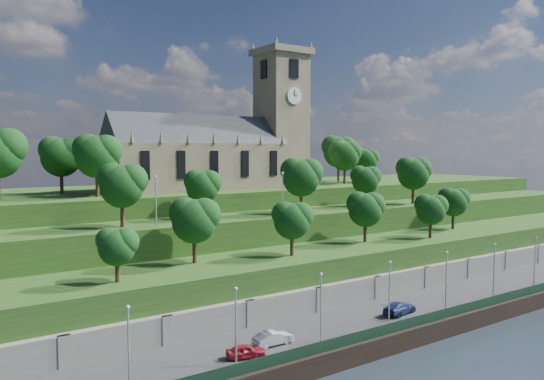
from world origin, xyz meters
TOP-DOWN VIEW (x-y plane):
  - ground at (0.00, 0.00)m, footprint 320.00×320.00m
  - promenade at (0.00, 6.00)m, footprint 160.00×12.00m
  - quay_wall at (0.00, -0.05)m, footprint 160.00×0.50m
  - fence at (0.00, 0.60)m, footprint 160.00×0.10m
  - retaining_wall at (0.00, 11.97)m, footprint 160.00×2.10m
  - embankment_lower at (0.00, 18.00)m, footprint 160.00×12.00m
  - embankment_upper at (0.00, 29.00)m, footprint 160.00×10.00m
  - hilltop at (0.00, 50.00)m, footprint 160.00×32.00m
  - church at (0.79, 45.98)m, footprint 38.60×12.35m
  - trees_lower at (3.57, 18.40)m, footprint 65.93×9.06m
  - trees_upper at (4.81, 27.91)m, footprint 60.15×8.29m
  - trees_hilltop at (-1.89, 44.55)m, footprint 77.33×16.48m
  - lamp_posts_promenade at (-2.00, 2.50)m, footprint 60.36×0.36m
  - lamp_posts_upper at (0.00, 26.00)m, footprint 40.36×0.36m
  - car_left at (-20.14, 3.80)m, footprint 4.10×2.70m
  - car_middle at (-16.07, 5.11)m, footprint 4.34×1.59m
  - car_right at (2.38, 4.88)m, footprint 5.35×2.87m

SIDE VIEW (x-z plane):
  - ground at x=0.00m, z-range 0.00..0.00m
  - promenade at x=0.00m, z-range 0.00..2.00m
  - quay_wall at x=0.00m, z-range 0.00..2.20m
  - retaining_wall at x=0.00m, z-range 0.00..5.00m
  - fence at x=0.00m, z-range 2.00..3.20m
  - car_left at x=-20.14m, z-range 2.00..3.30m
  - car_middle at x=-16.07m, z-range 2.00..3.42m
  - car_right at x=2.38m, z-range 2.00..3.48m
  - embankment_lower at x=0.00m, z-range 0.00..8.00m
  - embankment_upper at x=0.00m, z-range 0.00..12.00m
  - lamp_posts_promenade at x=-2.00m, z-range 2.60..10.05m
  - hilltop at x=0.00m, z-range 0.00..15.00m
  - trees_lower at x=3.57m, z-range 8.94..17.10m
  - lamp_posts_upper at x=0.00m, z-range 12.58..19.18m
  - trees_upper at x=4.81m, z-range 13.19..21.90m
  - trees_hilltop at x=-1.89m, z-range 16.31..26.41m
  - church at x=0.79m, z-range 8.72..36.32m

